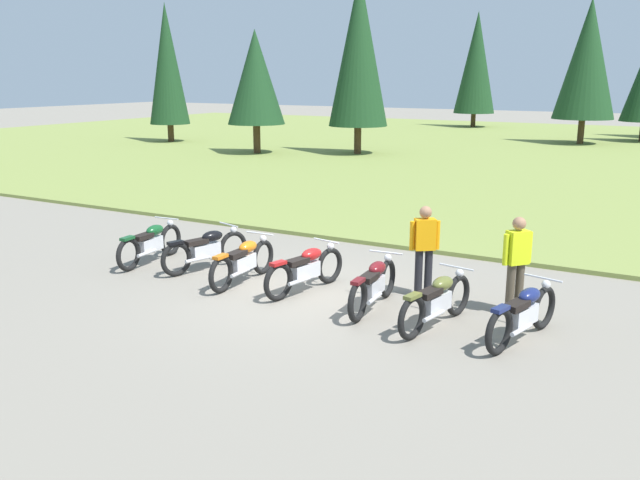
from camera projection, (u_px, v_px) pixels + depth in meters
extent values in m
plane|color=gray|center=(304.00, 294.00, 12.33)|extent=(140.00, 140.00, 0.00)
cube|color=olive|center=(566.00, 154.00, 34.20)|extent=(80.00, 44.00, 0.10)
cylinder|color=#47331E|center=(257.00, 140.00, 33.92)|extent=(0.36, 0.36, 1.56)
cone|color=#193D1E|center=(255.00, 77.00, 33.19)|extent=(2.86, 2.86, 4.59)
cylinder|color=#47331E|center=(473.00, 121.00, 51.63)|extent=(0.36, 0.36, 1.15)
cone|color=#193D1E|center=(476.00, 63.00, 50.61)|extent=(3.07, 3.07, 7.46)
cylinder|color=#47331E|center=(358.00, 141.00, 33.70)|extent=(0.36, 0.36, 1.48)
cone|color=#193D1E|center=(359.00, 49.00, 32.65)|extent=(2.92, 2.92, 7.34)
cylinder|color=#47331E|center=(171.00, 134.00, 40.00)|extent=(0.36, 0.36, 1.15)
cone|color=#193D1E|center=(167.00, 64.00, 39.05)|extent=(2.33, 2.33, 6.87)
cylinder|color=#47331E|center=(581.00, 132.00, 38.68)|extent=(0.36, 0.36, 1.52)
cone|color=#193D1E|center=(588.00, 59.00, 37.72)|extent=(3.41, 3.41, 6.64)
torus|color=black|center=(171.00, 240.00, 14.97)|extent=(0.16, 0.71, 0.70)
torus|color=black|center=(128.00, 254.00, 13.73)|extent=(0.16, 0.71, 0.70)
cube|color=silver|center=(150.00, 245.00, 14.34)|extent=(0.25, 0.65, 0.28)
ellipsoid|color=#144C23|center=(155.00, 230.00, 14.43)|extent=(0.30, 0.50, 0.22)
cube|color=black|center=(143.00, 237.00, 14.09)|extent=(0.26, 0.50, 0.10)
cube|color=#144C23|center=(127.00, 238.00, 13.65)|extent=(0.17, 0.33, 0.06)
cylinder|color=silver|center=(167.00, 218.00, 14.76)|extent=(0.62, 0.08, 0.03)
sphere|color=silver|center=(170.00, 223.00, 14.90)|extent=(0.14, 0.14, 0.14)
cylinder|color=silver|center=(147.00, 253.00, 14.04)|extent=(0.12, 0.55, 0.07)
torus|color=black|center=(233.00, 247.00, 14.32)|extent=(0.30, 0.70, 0.70)
torus|color=black|center=(176.00, 259.00, 13.38)|extent=(0.30, 0.70, 0.70)
cube|color=silver|center=(206.00, 251.00, 13.83)|extent=(0.38, 0.67, 0.28)
ellipsoid|color=black|center=(212.00, 236.00, 13.89)|extent=(0.39, 0.53, 0.22)
cube|color=black|center=(196.00, 242.00, 13.63)|extent=(0.35, 0.52, 0.10)
cube|color=black|center=(175.00, 243.00, 13.30)|extent=(0.23, 0.35, 0.06)
cylinder|color=silver|center=(229.00, 225.00, 14.13)|extent=(0.60, 0.21, 0.03)
sphere|color=silver|center=(233.00, 230.00, 14.24)|extent=(0.14, 0.14, 0.14)
cylinder|color=silver|center=(197.00, 259.00, 13.56)|extent=(0.22, 0.55, 0.07)
torus|color=black|center=(263.00, 257.00, 13.54)|extent=(0.11, 0.70, 0.70)
torus|color=black|center=(221.00, 274.00, 12.35)|extent=(0.11, 0.70, 0.70)
cube|color=silver|center=(243.00, 263.00, 12.93)|extent=(0.21, 0.64, 0.28)
ellipsoid|color=orange|center=(248.00, 247.00, 13.02)|extent=(0.27, 0.49, 0.22)
cube|color=black|center=(236.00, 254.00, 12.69)|extent=(0.23, 0.48, 0.10)
cube|color=orange|center=(220.00, 257.00, 12.27)|extent=(0.15, 0.32, 0.06)
cylinder|color=silver|center=(260.00, 233.00, 13.34)|extent=(0.62, 0.04, 0.03)
sphere|color=silver|center=(263.00, 238.00, 13.47)|extent=(0.14, 0.14, 0.14)
cylinder|color=silver|center=(240.00, 273.00, 12.64)|extent=(0.08, 0.55, 0.07)
torus|color=black|center=(330.00, 266.00, 12.93)|extent=(0.24, 0.71, 0.70)
torus|color=black|center=(278.00, 282.00, 11.91)|extent=(0.24, 0.71, 0.70)
cube|color=silver|center=(305.00, 271.00, 12.41)|extent=(0.33, 0.67, 0.28)
ellipsoid|color=#AD1919|center=(312.00, 254.00, 12.47)|extent=(0.35, 0.52, 0.22)
cube|color=black|center=(297.00, 262.00, 12.20)|extent=(0.31, 0.51, 0.10)
cube|color=#AD1919|center=(278.00, 263.00, 11.83)|extent=(0.20, 0.34, 0.06)
cylinder|color=silver|center=(326.00, 241.00, 12.74)|extent=(0.61, 0.16, 0.03)
sphere|color=silver|center=(330.00, 246.00, 12.85)|extent=(0.14, 0.14, 0.14)
cylinder|color=silver|center=(300.00, 281.00, 12.12)|extent=(0.18, 0.55, 0.07)
torus|color=black|center=(387.00, 278.00, 12.11)|extent=(0.15, 0.71, 0.70)
torus|color=black|center=(358.00, 301.00, 10.88)|extent=(0.15, 0.71, 0.70)
cube|color=silver|center=(373.00, 286.00, 11.48)|extent=(0.25, 0.65, 0.28)
ellipsoid|color=maroon|center=(377.00, 268.00, 11.57)|extent=(0.30, 0.50, 0.22)
cube|color=black|center=(369.00, 278.00, 11.24)|extent=(0.26, 0.50, 0.10)
cube|color=maroon|center=(358.00, 281.00, 10.80)|extent=(0.16, 0.33, 0.06)
cylinder|color=silver|center=(386.00, 252.00, 11.90)|extent=(0.62, 0.08, 0.03)
sphere|color=silver|center=(388.00, 258.00, 12.04)|extent=(0.14, 0.14, 0.14)
cylinder|color=silver|center=(375.00, 298.00, 11.18)|extent=(0.11, 0.55, 0.07)
torus|color=black|center=(458.00, 295.00, 11.18)|extent=(0.23, 0.71, 0.70)
torus|color=black|center=(412.00, 318.00, 10.14)|extent=(0.23, 0.71, 0.70)
cube|color=silver|center=(436.00, 303.00, 10.65)|extent=(0.32, 0.67, 0.28)
ellipsoid|color=brown|center=(443.00, 283.00, 10.71)|extent=(0.35, 0.52, 0.22)
cube|color=black|center=(429.00, 293.00, 10.43)|extent=(0.31, 0.51, 0.10)
cube|color=brown|center=(413.00, 296.00, 10.06)|extent=(0.20, 0.34, 0.06)
cylinder|color=silver|center=(456.00, 267.00, 10.98)|extent=(0.62, 0.15, 0.03)
sphere|color=silver|center=(460.00, 273.00, 11.10)|extent=(0.14, 0.14, 0.14)
cylinder|color=silver|center=(434.00, 316.00, 10.36)|extent=(0.17, 0.55, 0.07)
torus|color=black|center=(544.00, 308.00, 10.58)|extent=(0.26, 0.70, 0.70)
torus|color=black|center=(499.00, 331.00, 9.59)|extent=(0.26, 0.70, 0.70)
cube|color=silver|center=(523.00, 316.00, 10.07)|extent=(0.35, 0.67, 0.28)
ellipsoid|color=navy|center=(530.00, 295.00, 10.13)|extent=(0.37, 0.53, 0.22)
cube|color=black|center=(517.00, 305.00, 9.87)|extent=(0.33, 0.52, 0.10)
cube|color=navy|center=(501.00, 309.00, 9.51)|extent=(0.21, 0.34, 0.06)
cylinder|color=silver|center=(543.00, 278.00, 10.39)|extent=(0.61, 0.18, 0.03)
sphere|color=silver|center=(546.00, 284.00, 10.50)|extent=(0.14, 0.14, 0.14)
cylinder|color=silver|center=(521.00, 330.00, 9.79)|extent=(0.20, 0.55, 0.07)
cylinder|color=black|center=(418.00, 273.00, 12.11)|extent=(0.14, 0.14, 0.88)
cylinder|color=black|center=(428.00, 273.00, 12.13)|extent=(0.14, 0.14, 0.88)
cube|color=orange|center=(425.00, 234.00, 11.95)|extent=(0.42, 0.39, 0.56)
sphere|color=#9E7051|center=(426.00, 212.00, 11.86)|extent=(0.22, 0.22, 0.22)
cylinder|color=orange|center=(412.00, 236.00, 11.93)|extent=(0.09, 0.09, 0.52)
cylinder|color=orange|center=(437.00, 235.00, 11.98)|extent=(0.09, 0.09, 0.52)
cylinder|color=#4C4233|center=(519.00, 289.00, 11.24)|extent=(0.14, 0.14, 0.88)
cylinder|color=#4C4233|center=(510.00, 290.00, 11.18)|extent=(0.14, 0.14, 0.88)
cube|color=#D8EA19|center=(518.00, 247.00, 11.04)|extent=(0.40, 0.42, 0.56)
sphere|color=#9E7051|center=(519.00, 224.00, 10.94)|extent=(0.22, 0.22, 0.22)
cylinder|color=#D8EA19|center=(529.00, 247.00, 11.12)|extent=(0.09, 0.09, 0.52)
cylinder|color=#D8EA19|center=(506.00, 250.00, 10.97)|extent=(0.09, 0.09, 0.52)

